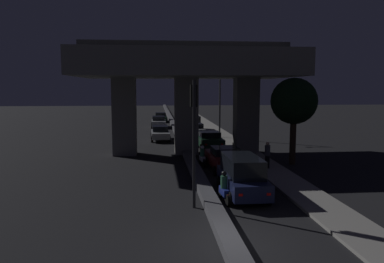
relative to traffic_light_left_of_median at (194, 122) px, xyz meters
name	(u,v)px	position (x,y,z in m)	size (l,w,h in m)	color
ground_plane	(229,245)	(0.75, -4.12, -3.77)	(200.00, 200.00, 0.00)	black
median_divider	(175,128)	(0.75, 30.88, -3.58)	(0.70, 126.00, 0.38)	#4C4C51
sidewalk_right	(223,136)	(5.59, 23.88, -3.71)	(2.03, 126.00, 0.13)	gray
elevated_overpass	(186,72)	(0.75, 13.55, 2.67)	(16.53, 10.05, 8.84)	slate
traffic_light_left_of_median	(194,122)	(0.00, 0.00, 0.00)	(0.30, 0.49, 5.56)	black
street_lamp	(217,95)	(4.65, 22.25, 0.73)	(2.06, 0.32, 7.61)	#2D2D30
car_dark_blue_lead	(242,175)	(2.52, 1.60, -2.76)	(1.91, 4.68, 1.94)	#141938
car_dark_red_second	(225,158)	(2.72, 7.31, -3.03)	(2.14, 4.61, 1.48)	#591414
car_dark_green_third	(210,140)	(2.90, 15.42, -3.00)	(2.16, 4.10, 1.53)	black
car_silver_fourth	(194,130)	(2.45, 23.89, -3.01)	(2.21, 4.25, 1.45)	gray
car_white_fifth	(193,123)	(2.86, 29.70, -2.81)	(2.02, 4.55, 1.82)	silver
car_silver_lead_oncoming	(160,133)	(-1.24, 21.40, -3.03)	(1.96, 4.30, 1.44)	gray
car_silver_second_oncoming	(159,122)	(-1.31, 33.75, -3.02)	(1.98, 4.30, 1.49)	gray
car_dark_green_third_oncoming	(161,117)	(-0.94, 42.26, -3.08)	(2.03, 4.21, 1.39)	black
motorcycle_blue_filtering_near	(224,189)	(1.46, 0.63, -3.16)	(0.34, 1.87, 1.45)	black
motorcycle_white_filtering_mid	(202,157)	(1.45, 8.61, -3.18)	(0.34, 1.82, 1.39)	black
motorcycle_red_filtering_far	(192,139)	(1.55, 17.39, -3.18)	(0.34, 1.79, 1.39)	black
pedestrian_on_sidewalk	(267,155)	(5.40, 6.95, -2.79)	(0.35, 0.35, 1.69)	black
roadside_tree_kerbside_near	(294,102)	(7.68, 8.65, 0.52)	(3.15, 3.15, 5.91)	#2D2116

